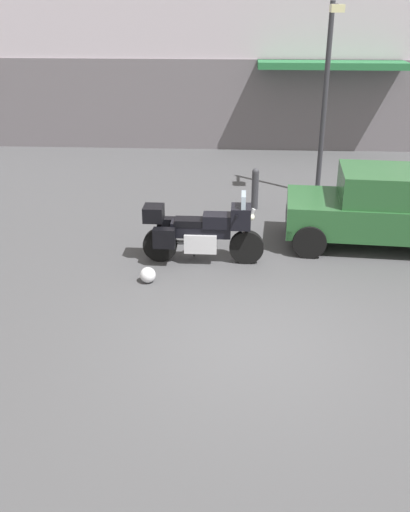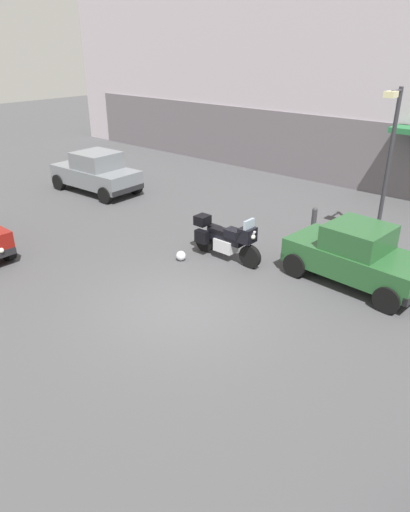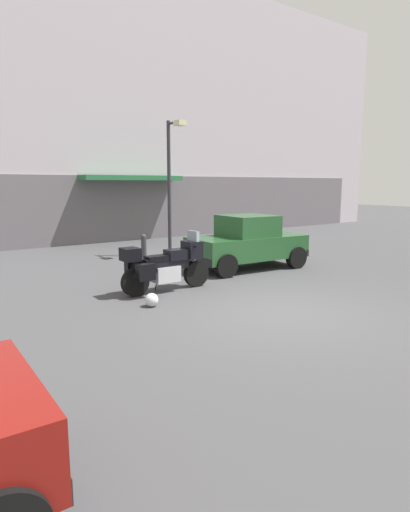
% 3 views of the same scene
% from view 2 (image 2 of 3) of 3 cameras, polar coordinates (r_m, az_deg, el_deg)
% --- Properties ---
extents(ground_plane, '(80.00, 80.00, 0.00)m').
position_cam_2_polar(ground_plane, '(10.83, -2.80, -6.35)').
color(ground_plane, '#424244').
extents(motorcycle, '(2.26, 0.76, 1.36)m').
position_cam_2_polar(motorcycle, '(12.94, 2.56, 2.19)').
color(motorcycle, black).
rests_on(motorcycle, ground).
extents(helmet, '(0.28, 0.28, 0.28)m').
position_cam_2_polar(helmet, '(13.03, -2.98, 0.03)').
color(helmet, silver).
rests_on(helmet, ground).
extents(car_hatchback_near, '(3.93, 1.92, 1.64)m').
position_cam_2_polar(car_hatchback_near, '(19.46, -13.25, 9.97)').
color(car_hatchback_near, slate).
rests_on(car_hatchback_near, ground).
extents(car_compact_side, '(3.56, 1.93, 1.56)m').
position_cam_2_polar(car_compact_side, '(12.14, 18.07, 0.09)').
color(car_compact_side, '#235128').
rests_on(car_compact_side, ground).
extents(streetlamp_curbside, '(0.28, 0.94, 4.50)m').
position_cam_2_polar(streetlamp_curbside, '(14.52, 21.66, 11.86)').
color(streetlamp_curbside, '#2D2D33').
rests_on(streetlamp_curbside, ground).
extents(bollard_curbside, '(0.16, 0.16, 0.97)m').
position_cam_2_polar(bollard_curbside, '(14.86, 13.23, 4.17)').
color(bollard_curbside, '#333338').
rests_on(bollard_curbside, ground).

